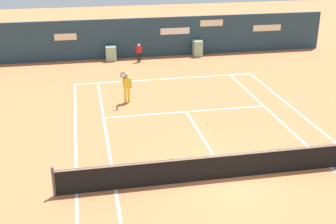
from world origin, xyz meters
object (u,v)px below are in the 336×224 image
object	(u,v)px
ball_kid_centre_post	(139,52)
tennis_ball_mid_court	(208,123)
tennis_ball_near_service_line	(226,155)
tennis_ball_by_sideline	(113,106)
player_on_baseline	(127,85)

from	to	relation	value
ball_kid_centre_post	tennis_ball_mid_court	xyz separation A→B (m)	(1.67, -10.90, -0.68)
tennis_ball_near_service_line	tennis_ball_by_sideline	xyz separation A→B (m)	(-3.92, 6.15, 0.00)
ball_kid_centre_post	tennis_ball_mid_court	world-z (taller)	ball_kid_centre_post
player_on_baseline	tennis_ball_mid_court	bearing A→B (deg)	132.74
tennis_ball_near_service_line	ball_kid_centre_post	bearing A→B (deg)	96.08
tennis_ball_by_sideline	tennis_ball_near_service_line	bearing A→B (deg)	-57.53
player_on_baseline	ball_kid_centre_post	size ratio (longest dim) A/B	1.45
tennis_ball_near_service_line	tennis_ball_by_sideline	world-z (taller)	same
ball_kid_centre_post	tennis_ball_near_service_line	size ratio (longest dim) A/B	18.15
tennis_ball_mid_court	tennis_ball_by_sideline	bearing A→B (deg)	144.09
tennis_ball_mid_court	ball_kid_centre_post	bearing A→B (deg)	98.71
player_on_baseline	tennis_ball_near_service_line	xyz separation A→B (m)	(3.14, -6.61, -0.91)
ball_kid_centre_post	tennis_ball_mid_court	distance (m)	11.05
tennis_ball_near_service_line	tennis_ball_mid_court	bearing A→B (deg)	86.95
tennis_ball_by_sideline	ball_kid_centre_post	bearing A→B (deg)	73.08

